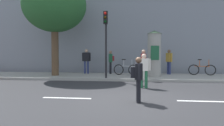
{
  "coord_description": "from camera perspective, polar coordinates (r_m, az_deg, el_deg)",
  "views": [
    {
      "loc": [
        0.14,
        -7.66,
        1.61
      ],
      "look_at": [
        -0.98,
        2.0,
        1.2
      ],
      "focal_mm": 35.21,
      "sensor_mm": 36.0,
      "label": 1
    }
  ],
  "objects": [
    {
      "name": "sidewalk_curb",
      "position": [
        14.74,
        6.05,
        -3.58
      ],
      "size": [
        36.0,
        4.0,
        0.15
      ],
      "primitive_type": "cube",
      "color": "#9E9B93",
      "rests_on": "ground_plane"
    },
    {
      "name": "lane_markings",
      "position": [
        7.83,
        5.52,
        -9.43
      ],
      "size": [
        25.8,
        0.16,
        0.01
      ],
      "color": "silver",
      "rests_on": "ground_plane"
    },
    {
      "name": "street_tree",
      "position": [
        15.62,
        -14.69,
        14.23
      ],
      "size": [
        4.23,
        4.23,
        6.51
      ],
      "color": "brown",
      "rests_on": "sidewalk_curb"
    },
    {
      "name": "poster_column",
      "position": [
        14.5,
        10.94,
        2.53
      ],
      "size": [
        0.95,
        0.95,
        2.96
      ],
      "color": "#9E9B93",
      "rests_on": "sidewalk_curb"
    },
    {
      "name": "bicycle_upright",
      "position": [
        16.15,
        22.33,
        -1.57
      ],
      "size": [
        1.75,
        0.36,
        1.09
      ],
      "color": "black",
      "rests_on": "sidewalk_curb"
    },
    {
      "name": "pedestrian_in_light_jacket",
      "position": [
        13.34,
        8.2,
        0.45
      ],
      "size": [
        0.35,
        0.63,
        1.7
      ],
      "color": "silver",
      "rests_on": "sidewalk_curb"
    },
    {
      "name": "pedestrian_in_dark_shirt",
      "position": [
        10.4,
        8.28,
        -1.2
      ],
      "size": [
        0.62,
        0.42,
        1.61
      ],
      "color": "#1E5938",
      "rests_on": "ground_plane"
    },
    {
      "name": "pedestrian_with_bag",
      "position": [
        16.09,
        14.58,
        0.85
      ],
      "size": [
        0.43,
        0.57,
        1.76
      ],
      "color": "navy",
      "rests_on": "sidewalk_curb"
    },
    {
      "name": "pedestrian_with_backpack",
      "position": [
        16.27,
        -6.68,
        1.03
      ],
      "size": [
        0.65,
        0.26,
        1.8
      ],
      "color": "navy",
      "rests_on": "sidewalk_curb"
    },
    {
      "name": "ground_plane",
      "position": [
        7.83,
        5.52,
        -9.46
      ],
      "size": [
        80.0,
        80.0,
        0.0
      ],
      "primitive_type": "plane",
      "color": "#2B2B2D"
    },
    {
      "name": "traffic_light",
      "position": [
        13.09,
        -1.64,
        7.77
      ],
      "size": [
        0.24,
        0.45,
        3.96
      ],
      "color": "black",
      "rests_on": "sidewalk_curb"
    },
    {
      "name": "pedestrian_near_pole",
      "position": [
        15.97,
        -0.32,
        0.79
      ],
      "size": [
        0.45,
        0.61,
        1.69
      ],
      "color": "black",
      "rests_on": "sidewalk_curb"
    },
    {
      "name": "bicycle_leaning",
      "position": [
        15.14,
        3.63,
        -1.65
      ],
      "size": [
        1.74,
        0.43,
        1.09
      ],
      "color": "black",
      "rests_on": "sidewalk_curb"
    },
    {
      "name": "pedestrian_in_red_top",
      "position": [
        7.29,
        6.71,
        -3.31
      ],
      "size": [
        0.4,
        0.58,
        1.5
      ],
      "color": "black",
      "rests_on": "ground_plane"
    },
    {
      "name": "building_backdrop",
      "position": [
        19.89,
        6.26,
        11.04
      ],
      "size": [
        36.0,
        5.0,
        9.2
      ],
      "primitive_type": "cube",
      "color": "gray",
      "rests_on": "ground_plane"
    }
  ]
}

